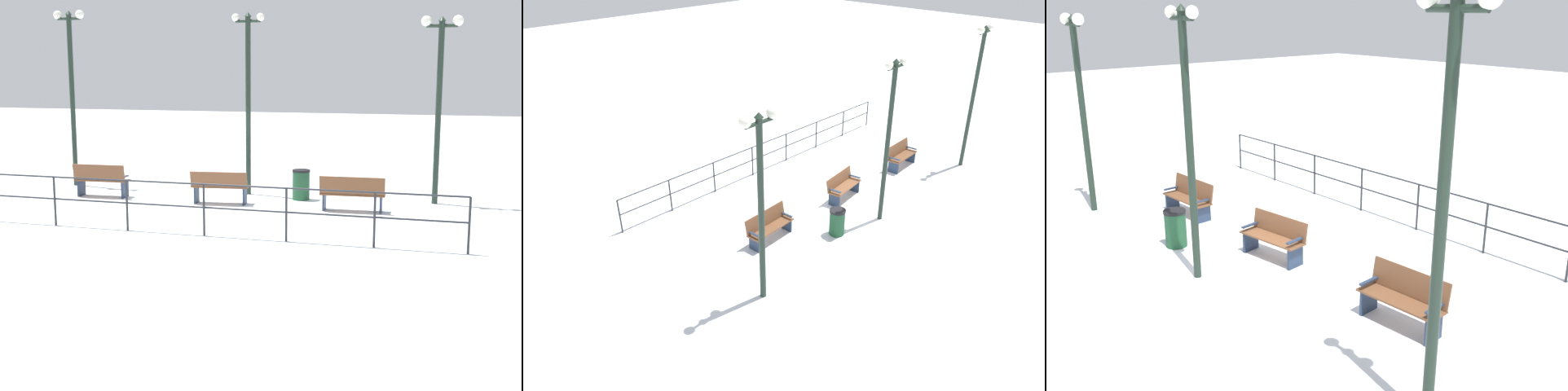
{
  "view_description": "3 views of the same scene",
  "coord_description": "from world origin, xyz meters",
  "views": [
    {
      "loc": [
        -17.58,
        -6.33,
        3.53
      ],
      "look_at": [
        -0.93,
        -1.4,
        0.45
      ],
      "focal_mm": 48.94,
      "sensor_mm": 36.0,
      "label": 1
    },
    {
      "loc": [
        8.85,
        -12.31,
        8.32
      ],
      "look_at": [
        -0.94,
        -2.01,
        0.56
      ],
      "focal_mm": 34.39,
      "sensor_mm": 36.0,
      "label": 2
    },
    {
      "loc": [
        6.81,
        9.04,
        5.05
      ],
      "look_at": [
        -1.74,
        -0.89,
        0.81
      ],
      "focal_mm": 40.31,
      "sensor_mm": 36.0,
      "label": 3
    }
  ],
  "objects": [
    {
      "name": "lamppost_far",
      "position": [
        1.63,
        5.34,
        3.3
      ],
      "size": [
        0.26,
        1.0,
        5.28
      ],
      "color": "#1E2D23",
      "rests_on": "ground"
    },
    {
      "name": "bench_second",
      "position": [
        -0.08,
        -0.01,
        0.47
      ],
      "size": [
        0.71,
        1.57,
        0.89
      ],
      "rotation": [
        0.0,
        0.0,
        0.13
      ],
      "color": "brown",
      "rests_on": "ground"
    },
    {
      "name": "lamppost_near",
      "position": [
        1.63,
        -5.48,
        3.15
      ],
      "size": [
        0.28,
        1.07,
        4.91
      ],
      "color": "#1E2D23",
      "rests_on": "ground"
    },
    {
      "name": "trash_bin",
      "position": [
        1.18,
        -1.92,
        0.42
      ],
      "size": [
        0.49,
        0.49,
        0.83
      ],
      "color": "#1E4C2D",
      "rests_on": "ground"
    },
    {
      "name": "bench_nearest",
      "position": [
        -0.1,
        -3.55,
        0.48
      ],
      "size": [
        0.58,
        1.66,
        0.91
      ],
      "rotation": [
        0.0,
        0.0,
        0.05
      ],
      "color": "brown",
      "rests_on": "ground"
    },
    {
      "name": "ground_plane",
      "position": [
        0.0,
        0.0,
        0.0
      ],
      "size": [
        80.0,
        80.0,
        0.0
      ],
      "primitive_type": "plane",
      "color": "white",
      "rests_on": "ground"
    },
    {
      "name": "lamppost_middle",
      "position": [
        1.63,
        -0.26,
        3.07
      ],
      "size": [
        0.22,
        0.94,
        5.1
      ],
      "color": "#1E2D23",
      "rests_on": "ground"
    },
    {
      "name": "waterfront_railing",
      "position": [
        -3.6,
        0.0,
        0.76
      ],
      "size": [
        0.05,
        12.83,
        1.14
      ],
      "color": "#26282D",
      "rests_on": "ground"
    },
    {
      "name": "bench_third",
      "position": [
        -0.01,
        3.54,
        0.49
      ],
      "size": [
        0.62,
        1.56,
        0.94
      ],
      "rotation": [
        0.0,
        0.0,
        0.06
      ],
      "color": "brown",
      "rests_on": "ground"
    }
  ]
}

